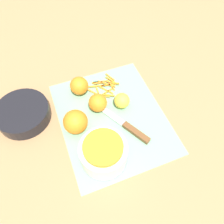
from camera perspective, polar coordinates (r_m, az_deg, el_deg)
name	(u,v)px	position (r m, az deg, el deg)	size (l,w,h in m)	color
ground_plane	(112,117)	(0.79, 0.00, -1.44)	(4.00, 4.00, 0.00)	#9E754C
cutting_board	(112,117)	(0.79, 0.00, -1.33)	(0.45, 0.36, 0.01)	#75AD84
bowl_speckled	(103,152)	(0.67, -2.26, -10.50)	(0.15, 0.15, 0.09)	silver
bowl_dark	(23,113)	(0.83, -22.21, -0.35)	(0.19, 0.19, 0.05)	black
knife	(131,129)	(0.75, 4.99, -4.46)	(0.21, 0.13, 0.02)	brown
orange_left	(79,86)	(0.83, -8.57, 6.78)	(0.07, 0.07, 0.07)	orange
orange_right	(98,103)	(0.78, -3.74, 2.40)	(0.07, 0.07, 0.07)	orange
orange_back	(76,123)	(0.73, -9.45, -2.77)	(0.08, 0.08, 0.08)	orange
lemon	(122,101)	(0.79, 2.59, 2.97)	(0.06, 0.06, 0.06)	gold
peel_pile	(104,87)	(0.86, -2.15, 6.50)	(0.13, 0.14, 0.01)	orange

